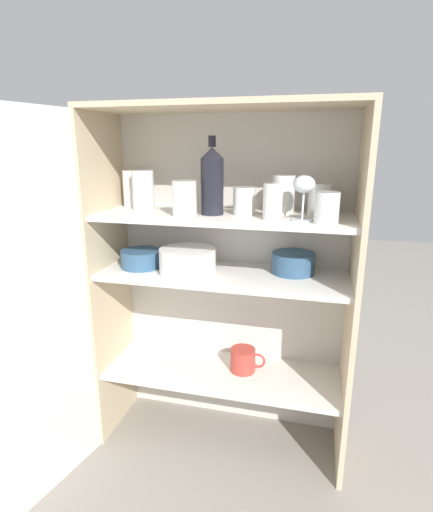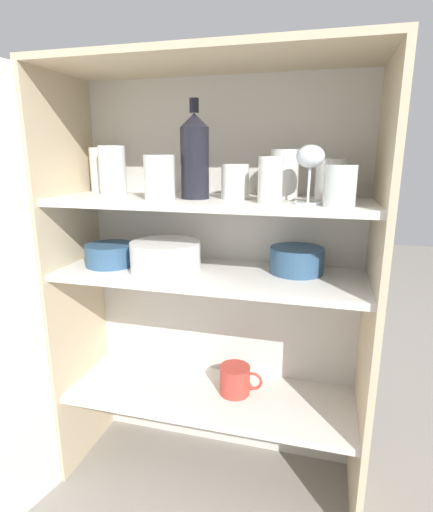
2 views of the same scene
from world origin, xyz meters
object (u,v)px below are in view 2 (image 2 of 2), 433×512
object	(u,v)px
wine_bottle	(195,156)
coffee_mug_primary	(235,380)
mixing_bowl_large	(297,259)
plate_stack_white	(166,257)
serving_bowl_small	(110,254)

from	to	relation	value
wine_bottle	coffee_mug_primary	size ratio (longest dim) A/B	1.93
wine_bottle	coffee_mug_primary	xyz separation A→B (m)	(0.11, 0.04, -0.68)
coffee_mug_primary	mixing_bowl_large	bearing A→B (deg)	13.83
plate_stack_white	serving_bowl_small	distance (m)	0.20
mixing_bowl_large	wine_bottle	bearing A→B (deg)	-164.77
serving_bowl_small	mixing_bowl_large	bearing A→B (deg)	6.80
wine_bottle	serving_bowl_small	distance (m)	0.41
serving_bowl_small	coffee_mug_primary	size ratio (longest dim) A/B	1.10
plate_stack_white	mixing_bowl_large	world-z (taller)	plate_stack_white
plate_stack_white	wine_bottle	bearing A→B (deg)	11.07
wine_bottle	plate_stack_white	bearing A→B (deg)	-168.93
plate_stack_white	coffee_mug_primary	size ratio (longest dim) A/B	1.50
wine_bottle	coffee_mug_primary	distance (m)	0.69
mixing_bowl_large	coffee_mug_primary	size ratio (longest dim) A/B	1.13
serving_bowl_small	coffee_mug_primary	distance (m)	0.56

